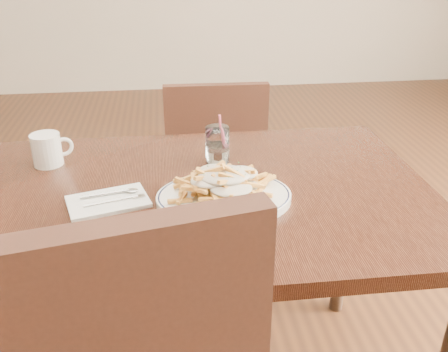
{
  "coord_description": "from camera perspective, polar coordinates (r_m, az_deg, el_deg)",
  "views": [
    {
      "loc": [
        -0.08,
        -1.13,
        1.35
      ],
      "look_at": [
        0.05,
        -0.07,
        0.82
      ],
      "focal_mm": 40.0,
      "sensor_mm": 36.0,
      "label": 1
    }
  ],
  "objects": [
    {
      "name": "coffee_mug",
      "position": [
        1.5,
        -19.51,
        2.87
      ],
      "size": [
        0.11,
        0.08,
        0.09
      ],
      "color": "white",
      "rests_on": "table"
    },
    {
      "name": "water_glass",
      "position": [
        1.42,
        -0.75,
        3.23
      ],
      "size": [
        0.07,
        0.07,
        0.15
      ],
      "color": "white",
      "rests_on": "table"
    },
    {
      "name": "chair_far",
      "position": [
        2.07,
        -1.05,
        1.37
      ],
      "size": [
        0.4,
        0.4,
        0.85
      ],
      "color": "black",
      "rests_on": "ground"
    },
    {
      "name": "cutlery",
      "position": [
        1.26,
        -13.14,
        -2.45
      ],
      "size": [
        0.17,
        0.1,
        0.01
      ],
      "color": "silver",
      "rests_on": "napkin"
    },
    {
      "name": "fries_plate",
      "position": [
        1.23,
        -0.0,
        -2.44
      ],
      "size": [
        0.39,
        0.36,
        0.02
      ],
      "color": "white",
      "rests_on": "table"
    },
    {
      "name": "table",
      "position": [
        1.33,
        -2.54,
        -4.63
      ],
      "size": [
        1.2,
        0.8,
        0.75
      ],
      "color": "black",
      "rests_on": "ground"
    },
    {
      "name": "loaded_fries",
      "position": [
        1.21,
        -0.0,
        -0.43
      ],
      "size": [
        0.25,
        0.21,
        0.07
      ],
      "color": "gold",
      "rests_on": "fries_plate"
    },
    {
      "name": "napkin",
      "position": [
        1.26,
        -13.11,
        -2.85
      ],
      "size": [
        0.22,
        0.17,
        0.01
      ],
      "primitive_type": "cube",
      "rotation": [
        0.0,
        0.0,
        0.28
      ],
      "color": "silver",
      "rests_on": "table"
    }
  ]
}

